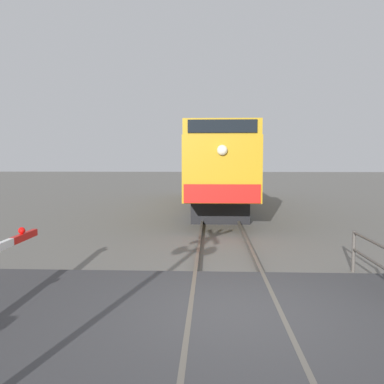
{
  "coord_description": "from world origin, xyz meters",
  "views": [
    {
      "loc": [
        -0.4,
        -6.26,
        2.55
      ],
      "look_at": [
        -0.89,
        4.65,
        1.68
      ],
      "focal_mm": 38.01,
      "sensor_mm": 36.0,
      "label": 1
    }
  ],
  "objects": [
    {
      "name": "rail_track_left",
      "position": [
        -0.72,
        0.0,
        0.07
      ],
      "size": [
        0.08,
        80.0,
        0.15
      ],
      "primitive_type": "cube",
      "color": "#59544C",
      "rests_on": "ground_plane"
    },
    {
      "name": "road_surface",
      "position": [
        0.0,
        0.0,
        0.07
      ],
      "size": [
        36.0,
        4.67,
        0.15
      ],
      "primitive_type": "cube",
      "color": "#38383A",
      "rests_on": "ground_plane"
    },
    {
      "name": "guard_railing",
      "position": [
        2.86,
        1.8,
        0.62
      ],
      "size": [
        0.08,
        2.42,
        0.95
      ],
      "color": "#4C4742",
      "rests_on": "ground_plane"
    },
    {
      "name": "ground_plane",
      "position": [
        0.0,
        0.0,
        0.0
      ],
      "size": [
        160.0,
        160.0,
        0.0
      ],
      "primitive_type": "plane",
      "color": "#605E59"
    },
    {
      "name": "locomotive",
      "position": [
        0.0,
        15.5,
        2.06
      ],
      "size": [
        2.75,
        16.57,
        3.95
      ],
      "color": "black",
      "rests_on": "ground_plane"
    },
    {
      "name": "rail_track_right",
      "position": [
        0.72,
        0.0,
        0.07
      ],
      "size": [
        0.08,
        80.0,
        0.15
      ],
      "primitive_type": "cube",
      "color": "#59544C",
      "rests_on": "ground_plane"
    }
  ]
}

